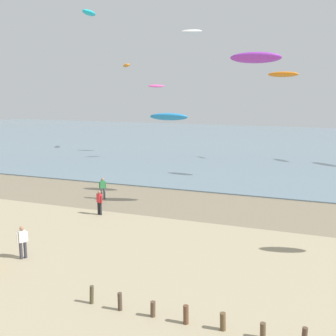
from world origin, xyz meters
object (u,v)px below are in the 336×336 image
(person_nearest_camera, at_px, (23,241))
(kite_aloft_7, at_px, (126,65))
(person_mid_beach, at_px, (103,188))
(kite_aloft_1, at_px, (283,74))
(kite_aloft_6, at_px, (156,86))
(kite_aloft_9, at_px, (192,31))
(kite_aloft_4, at_px, (89,13))
(kite_aloft_8, at_px, (169,117))
(kite_aloft_3, at_px, (256,58))
(person_left_flank, at_px, (99,202))

(person_nearest_camera, distance_m, kite_aloft_7, 40.70)
(person_mid_beach, relative_size, kite_aloft_7, 0.59)
(kite_aloft_1, bearing_deg, kite_aloft_6, 163.97)
(person_mid_beach, bearing_deg, kite_aloft_9, 91.00)
(kite_aloft_4, relative_size, kite_aloft_8, 1.04)
(kite_aloft_7, bearing_deg, kite_aloft_1, 25.90)
(person_mid_beach, height_order, kite_aloft_7, kite_aloft_7)
(kite_aloft_4, bearing_deg, kite_aloft_3, -134.55)
(kite_aloft_4, relative_size, kite_aloft_9, 1.23)
(kite_aloft_1, bearing_deg, kite_aloft_9, 144.57)
(person_nearest_camera, relative_size, kite_aloft_8, 0.55)
(kite_aloft_1, bearing_deg, kite_aloft_4, 178.17)
(person_nearest_camera, bearing_deg, kite_aloft_3, 53.85)
(kite_aloft_3, xyz_separation_m, kite_aloft_4, (-21.70, 14.73, 6.68))
(person_nearest_camera, bearing_deg, kite_aloft_1, 67.32)
(kite_aloft_3, bearing_deg, person_mid_beach, -10.86)
(person_nearest_camera, distance_m, kite_aloft_1, 27.36)
(kite_aloft_9, bearing_deg, person_mid_beach, 82.97)
(kite_aloft_7, distance_m, kite_aloft_9, 10.80)
(kite_aloft_6, bearing_deg, person_mid_beach, 66.36)
(person_nearest_camera, height_order, kite_aloft_1, kite_aloft_1)
(kite_aloft_7, relative_size, kite_aloft_8, 0.93)
(kite_aloft_1, relative_size, kite_aloft_9, 1.06)
(kite_aloft_6, distance_m, kite_aloft_9, 8.86)
(kite_aloft_3, distance_m, kite_aloft_4, 27.06)
(person_nearest_camera, relative_size, person_mid_beach, 1.00)
(kite_aloft_1, distance_m, kite_aloft_7, 26.23)
(kite_aloft_4, xyz_separation_m, kite_aloft_9, (9.77, 8.03, -1.49))
(kite_aloft_7, bearing_deg, kite_aloft_9, 47.21)
(person_left_flank, bearing_deg, kite_aloft_1, 56.91)
(kite_aloft_1, distance_m, kite_aloft_8, 12.22)
(kite_aloft_1, xyz_separation_m, kite_aloft_9, (-12.58, 11.65, 5.88))
(kite_aloft_6, bearing_deg, kite_aloft_3, 96.40)
(kite_aloft_1, distance_m, kite_aloft_3, 11.14)
(person_nearest_camera, height_order, kite_aloft_7, kite_aloft_7)
(kite_aloft_3, bearing_deg, kite_aloft_9, -77.25)
(kite_aloft_1, relative_size, kite_aloft_6, 1.41)
(kite_aloft_3, bearing_deg, person_nearest_camera, 38.95)
(kite_aloft_3, distance_m, kite_aloft_8, 8.63)
(person_nearest_camera, relative_size, person_left_flank, 1.00)
(kite_aloft_1, relative_size, kite_aloft_8, 0.90)
(kite_aloft_3, height_order, kite_aloft_8, kite_aloft_3)
(kite_aloft_4, distance_m, kite_aloft_8, 21.96)
(kite_aloft_6, height_order, kite_aloft_9, kite_aloft_9)
(person_left_flank, distance_m, kite_aloft_3, 14.40)
(kite_aloft_3, relative_size, kite_aloft_6, 1.72)
(person_left_flank, xyz_separation_m, kite_aloft_4, (-12.11, 19.34, 16.38))
(person_left_flank, distance_m, kite_aloft_8, 9.23)
(person_left_flank, relative_size, kite_aloft_7, 0.59)
(person_left_flank, bearing_deg, kite_aloft_9, 94.89)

